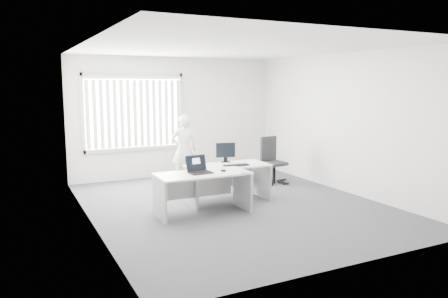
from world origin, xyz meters
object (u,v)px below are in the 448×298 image
laptop (200,165)px  monitor (226,152)px  desk_near (203,184)px  office_chair (273,169)px  person (184,150)px  desk_far (228,175)px

laptop → monitor: monitor is taller
desk_near → laptop: laptop is taller
desk_near → office_chair: size_ratio=1.52×
person → monitor: size_ratio=4.09×
desk_near → office_chair: (2.34, 1.46, -0.19)m
laptop → person: bearing=70.8°
laptop → desk_near: bearing=13.5°
desk_far → person: bearing=97.0°
laptop → monitor: size_ratio=0.98×
person → monitor: 1.47m
desk_near → desk_far: size_ratio=1.02×
desk_far → monitor: bearing=71.2°
person → desk_far: bearing=106.5°
desk_near → person: 2.33m
person → laptop: 2.34m
desk_near → desk_far: bearing=36.4°
desk_far → monitor: 0.48m
desk_far → office_chair: bearing=30.7°
desk_near → person: size_ratio=1.02×
office_chair → laptop: (-2.38, -1.48, 0.53)m
desk_far → person: person is taller
monitor → office_chair: bearing=38.2°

